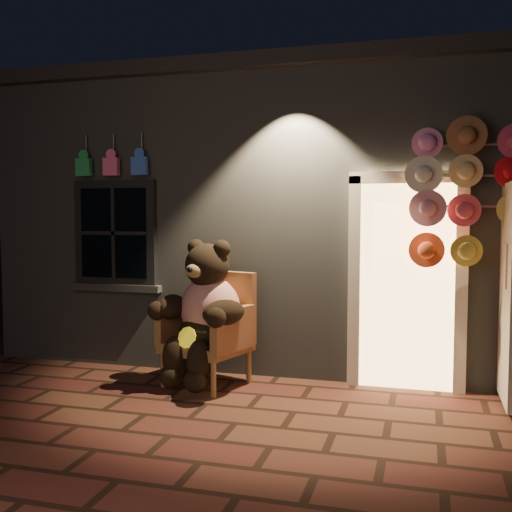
% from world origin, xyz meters
% --- Properties ---
extents(ground, '(60.00, 60.00, 0.00)m').
position_xyz_m(ground, '(0.00, 0.00, 0.00)').
color(ground, '#512D1F').
rests_on(ground, ground).
extents(shop_building, '(7.30, 5.95, 3.51)m').
position_xyz_m(shop_building, '(0.00, 3.99, 1.74)').
color(shop_building, slate).
rests_on(shop_building, ground).
extents(wicker_armchair, '(0.96, 0.92, 1.16)m').
position_xyz_m(wicker_armchair, '(-0.61, 1.11, 0.58)').
color(wicker_armchair, '#AF8743').
rests_on(wicker_armchair, ground).
extents(teddy_bear, '(1.02, 0.94, 1.47)m').
position_xyz_m(teddy_bear, '(-0.63, 0.96, 0.77)').
color(teddy_bear, '#AF2012').
rests_on(teddy_bear, ground).
extents(hat_rack, '(1.49, 0.22, 2.64)m').
position_xyz_m(hat_rack, '(2.03, 1.28, 2.02)').
color(hat_rack, '#59595E').
rests_on(hat_rack, ground).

